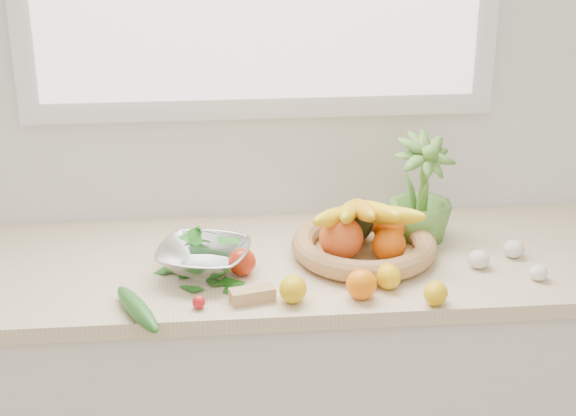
{
  "coord_description": "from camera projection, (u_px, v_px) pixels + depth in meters",
  "views": [
    {
      "loc": [
        -0.14,
        -0.12,
        1.9
      ],
      "look_at": [
        0.05,
        1.93,
        1.05
      ],
      "focal_mm": 55.0,
      "sensor_mm": 36.0,
      "label": 1
    }
  ],
  "objects": [
    {
      "name": "back_wall",
      "position": [
        259.0,
        63.0,
        2.4
      ],
      "size": [
        4.5,
        0.02,
        2.7
      ],
      "primitive_type": "cube",
      "color": "white",
      "rests_on": "ground"
    },
    {
      "name": "counter_cabinet",
      "position": [
        270.0,
        410.0,
        2.48
      ],
      "size": [
        2.2,
        0.58,
        0.86
      ],
      "primitive_type": "cube",
      "color": "silver",
      "rests_on": "ground"
    },
    {
      "name": "countertop",
      "position": [
        268.0,
        266.0,
        2.31
      ],
      "size": [
        2.24,
        0.62,
        0.04
      ],
      "primitive_type": "cube",
      "color": "beige",
      "rests_on": "counter_cabinet"
    },
    {
      "name": "orange_loose",
      "position": [
        361.0,
        284.0,
        2.09
      ],
      "size": [
        0.1,
        0.1,
        0.07
      ],
      "primitive_type": "sphere",
      "rotation": [
        0.0,
        0.0,
        -0.42
      ],
      "color": "orange",
      "rests_on": "countertop"
    },
    {
      "name": "lemon_a",
      "position": [
        293.0,
        289.0,
        2.07
      ],
      "size": [
        0.08,
        0.09,
        0.06
      ],
      "primitive_type": "ellipsoid",
      "rotation": [
        0.0,
        0.0,
        -0.17
      ],
      "color": "#DEAD0C",
      "rests_on": "countertop"
    },
    {
      "name": "lemon_b",
      "position": [
        436.0,
        293.0,
        2.06
      ],
      "size": [
        0.08,
        0.09,
        0.06
      ],
      "primitive_type": "ellipsoid",
      "rotation": [
        0.0,
        0.0,
        -0.4
      ],
      "color": "#EEB30C",
      "rests_on": "countertop"
    },
    {
      "name": "lemon_c",
      "position": [
        387.0,
        276.0,
        2.14
      ],
      "size": [
        0.08,
        0.09,
        0.06
      ],
      "primitive_type": "ellipsoid",
      "rotation": [
        0.0,
        0.0,
        0.29
      ],
      "color": "#EBAF0C",
      "rests_on": "countertop"
    },
    {
      "name": "apple",
      "position": [
        242.0,
        262.0,
        2.2
      ],
      "size": [
        0.08,
        0.08,
        0.07
      ],
      "primitive_type": "sphere",
      "rotation": [
        0.0,
        0.0,
        -0.08
      ],
      "color": "#B0260E",
      "rests_on": "countertop"
    },
    {
      "name": "ginger",
      "position": [
        252.0,
        295.0,
        2.08
      ],
      "size": [
        0.11,
        0.07,
        0.03
      ],
      "primitive_type": "cube",
      "rotation": [
        0.0,
        0.0,
        0.24
      ],
      "color": "tan",
      "rests_on": "countertop"
    },
    {
      "name": "garlic_a",
      "position": [
        479.0,
        259.0,
        2.24
      ],
      "size": [
        0.07,
        0.07,
        0.05
      ],
      "primitive_type": "ellipsoid",
      "rotation": [
        0.0,
        0.0,
        0.27
      ],
      "color": "white",
      "rests_on": "countertop"
    },
    {
      "name": "garlic_b",
      "position": [
        513.0,
        249.0,
        2.3
      ],
      "size": [
        0.07,
        0.07,
        0.05
      ],
      "primitive_type": "ellipsoid",
      "rotation": [
        0.0,
        0.0,
        -0.24
      ],
      "color": "white",
      "rests_on": "countertop"
    },
    {
      "name": "garlic_c",
      "position": [
        538.0,
        273.0,
        2.18
      ],
      "size": [
        0.05,
        0.05,
        0.04
      ],
      "primitive_type": "ellipsoid",
      "rotation": [
        0.0,
        0.0,
        0.18
      ],
      "color": "white",
      "rests_on": "countertop"
    },
    {
      "name": "cucumber",
      "position": [
        137.0,
        309.0,
        2.01
      ],
      "size": [
        0.14,
        0.24,
        0.04
      ],
      "primitive_type": "ellipsoid",
      "rotation": [
        0.0,
        0.0,
        0.43
      ],
      "color": "#24591A",
      "rests_on": "countertop"
    },
    {
      "name": "radish",
      "position": [
        199.0,
        302.0,
        2.05
      ],
      "size": [
        0.04,
        0.04,
        0.03
      ],
      "primitive_type": "sphere",
      "rotation": [
        0.0,
        0.0,
        -0.44
      ],
      "color": "red",
      "rests_on": "countertop"
    },
    {
      "name": "potted_herb",
      "position": [
        421.0,
        192.0,
        2.36
      ],
      "size": [
        0.23,
        0.23,
        0.31
      ],
      "primitive_type": "imported",
      "rotation": [
        0.0,
        0.0,
        0.41
      ],
      "color": "#568D33",
      "rests_on": "countertop"
    },
    {
      "name": "fruit_basket",
      "position": [
        363.0,
        237.0,
        2.29
      ],
      "size": [
        0.4,
        0.4,
        0.19
      ],
      "color": "tan",
      "rests_on": "countertop"
    },
    {
      "name": "colander_with_spinach",
      "position": [
        204.0,
        252.0,
        2.2
      ],
      "size": [
        0.28,
        0.28,
        0.12
      ],
      "color": "white",
      "rests_on": "countertop"
    }
  ]
}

